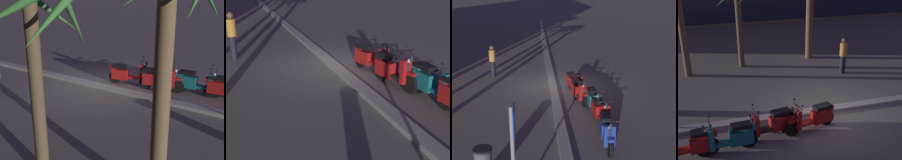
% 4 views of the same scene
% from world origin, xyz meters
% --- Properties ---
extents(ground_plane, '(200.00, 200.00, 0.00)m').
position_xyz_m(ground_plane, '(0.00, 0.00, 0.00)').
color(ground_plane, slate).
extents(curb_strip, '(60.00, 0.36, 0.12)m').
position_xyz_m(curb_strip, '(0.00, 0.15, 0.06)').
color(curb_strip, '#ADA89E').
rests_on(curb_strip, ground).
extents(scooter_teal_last_in_row, '(1.78, 0.56, 1.17)m').
position_xyz_m(scooter_teal_last_in_row, '(-3.54, -1.25, 0.46)').
color(scooter_teal_last_in_row, black).
rests_on(scooter_teal_last_in_row, ground).
extents(scooter_red_mid_centre, '(1.73, 0.67, 1.17)m').
position_xyz_m(scooter_red_mid_centre, '(-2.24, -0.84, 0.46)').
color(scooter_red_mid_centre, black).
rests_on(scooter_red_mid_centre, ground).
extents(scooter_red_lead_nearest, '(1.82, 0.73, 1.17)m').
position_xyz_m(scooter_red_lead_nearest, '(-0.87, -0.81, 0.44)').
color(scooter_red_lead_nearest, black).
rests_on(scooter_red_lead_nearest, ground).
extents(pedestrian_window_shopping, '(0.34, 0.34, 1.71)m').
position_xyz_m(pedestrian_window_shopping, '(2.05, 3.29, 0.91)').
color(pedestrian_window_shopping, black).
rests_on(pedestrian_window_shopping, ground).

